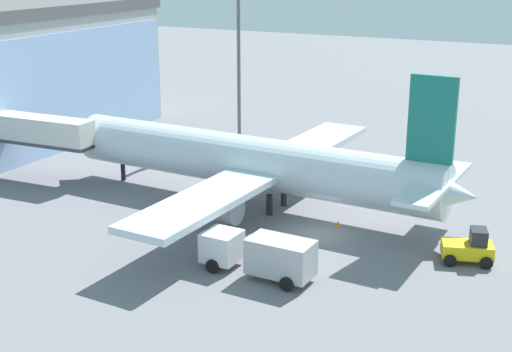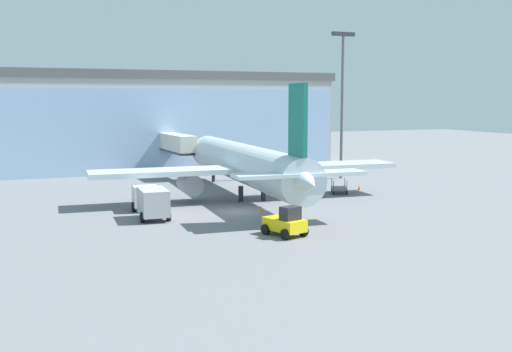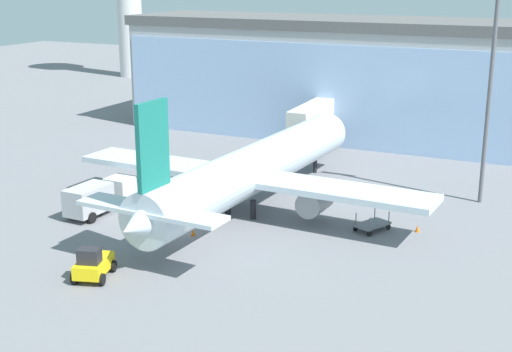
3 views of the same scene
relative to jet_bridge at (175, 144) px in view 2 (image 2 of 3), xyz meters
name	(u,v)px [view 2 (image 2 of 3)]	position (x,y,z in m)	size (l,w,h in m)	color
ground	(242,211)	(-0.64, -27.59, -4.28)	(240.00, 240.00, 0.00)	slate
terminal_building	(153,120)	(-0.64, 10.91, 2.85)	(53.97, 14.88, 14.25)	#A6A6A6
jet_bridge	(175,144)	(0.00, 0.00, 0.00)	(2.76, 12.27, 5.65)	silver
apron_light_mast	(342,93)	(19.57, -10.24, 6.83)	(3.20, 0.40, 18.72)	#59595E
airplane	(246,164)	(2.34, -20.80, -0.74)	(31.96, 35.11, 11.50)	silver
catering_truck	(151,200)	(-8.91, -26.98, -2.81)	(2.74, 7.38, 2.65)	silver
baggage_cart	(339,189)	(13.06, -21.32, -3.78)	(2.60, 3.21, 1.50)	slate
pushback_tug	(286,223)	(-0.99, -38.06, -3.30)	(2.96, 3.59, 2.30)	yellow
safety_cone_nose	(261,209)	(0.95, -28.36, -4.00)	(0.36, 0.36, 0.55)	orange
safety_cone_wingtip	(359,188)	(16.35, -20.10, -4.00)	(0.36, 0.36, 0.55)	orange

